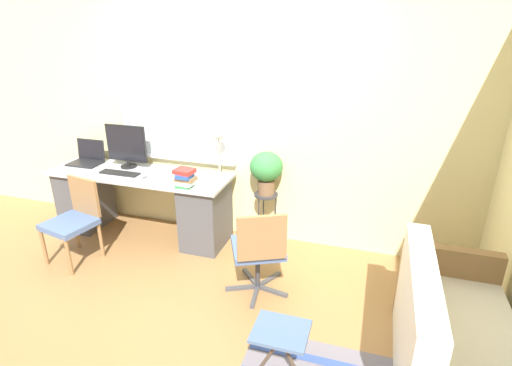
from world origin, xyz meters
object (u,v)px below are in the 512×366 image
couch_loveseat (451,348)px  plant_stand (266,200)px  laptop (87,158)px  potted_plant (266,169)px  desk_chair_wooden (74,218)px  book_stack (185,178)px  folding_stool (281,335)px  mouse (144,176)px  keyboard (120,173)px  desk_lamp (219,144)px  monitor (126,146)px  office_chair_swivel (259,249)px

couch_loveseat → plant_stand: 2.17m
laptop → potted_plant: bearing=2.8°
potted_plant → desk_chair_wooden: bearing=-153.9°
book_stack → folding_stool: bearing=-44.7°
couch_loveseat → folding_stool: (-1.05, -0.27, 0.06)m
mouse → book_stack: bearing=-8.5°
keyboard → desk_chair_wooden: 0.65m
keyboard → potted_plant: (1.53, 0.30, 0.11)m
mouse → plant_stand: mouse is taller
mouse → desk_lamp: (0.72, 0.29, 0.33)m
desk_chair_wooden → couch_loveseat: size_ratio=0.58×
mouse → keyboard: bearing=175.5°
monitor → couch_loveseat: bearing=-22.6°
desk_lamp → plant_stand: size_ratio=0.81×
couch_loveseat → mouse: bearing=69.1°
plant_stand → potted_plant: 0.34m
desk_lamp → book_stack: (-0.22, -0.37, -0.26)m
keyboard → couch_loveseat: couch_loveseat is taller
desk_lamp → office_chair_swivel: desk_lamp is taller
laptop → monitor: 0.56m
mouse → desk_chair_wooden: size_ratio=0.09×
desk_lamp → plant_stand: 0.76m
folding_stool → mouse: bearing=143.1°
mouse → office_chair_swivel: (1.40, -0.53, -0.31)m
plant_stand → folding_stool: plant_stand is taller
monitor → keyboard: (0.04, -0.22, -0.24)m
desk_lamp → book_stack: bearing=-120.4°
monitor → desk_lamp: monitor is taller
keyboard → office_chair_swivel: size_ratio=0.53×
monitor → desk_chair_wooden: bearing=-101.1°
desk_lamp → folding_stool: size_ratio=1.17×
folding_stool → desk_lamp: bearing=123.2°
couch_loveseat → monitor: bearing=67.4°
keyboard → desk_lamp: bearing=14.5°
monitor → desk_lamp: size_ratio=1.02×
laptop → book_stack: laptop is taller
desk_lamp → couch_loveseat: desk_lamp is taller
laptop → book_stack: bearing=-12.1°
desk_chair_wooden → office_chair_swivel: office_chair_swivel is taller
keyboard → mouse: (0.31, -0.02, 0.01)m
book_stack → potted_plant: (0.71, 0.40, 0.03)m
office_chair_swivel → plant_stand: office_chair_swivel is taller
keyboard → book_stack: 0.83m
monitor → mouse: size_ratio=6.51×
couch_loveseat → book_stack: bearing=66.6°
book_stack → desk_chair_wooden: 1.17m
desk_lamp → couch_loveseat: 2.65m
monitor → plant_stand: monitor is taller
keyboard → plant_stand: (1.53, 0.30, -0.24)m
couch_loveseat → plant_stand: size_ratio=2.42×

